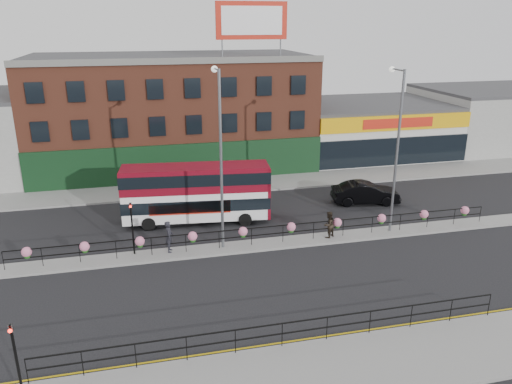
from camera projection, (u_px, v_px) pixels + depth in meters
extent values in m
plane|color=black|center=(267.00, 245.00, 30.87)|extent=(120.00, 120.00, 0.00)
cube|color=gray|center=(344.00, 369.00, 19.81)|extent=(60.00, 4.00, 0.15)
cube|color=gray|center=(231.00, 185.00, 41.89)|extent=(60.00, 4.00, 0.15)
cube|color=gray|center=(267.00, 244.00, 30.85)|extent=(60.00, 1.60, 0.15)
cube|color=gold|center=(323.00, 337.00, 21.95)|extent=(60.00, 0.10, 0.01)
cube|color=gold|center=(324.00, 339.00, 21.79)|extent=(60.00, 0.10, 0.01)
cube|color=brown|center=(173.00, 113.00, 46.76)|extent=(25.00, 12.00, 10.00)
cube|color=#3F3F42|center=(169.00, 56.00, 45.09)|extent=(25.00, 12.00, 0.30)
cube|color=black|center=(180.00, 164.00, 42.25)|extent=(25.00, 0.25, 3.40)
cube|color=silver|center=(367.00, 129.00, 51.97)|extent=(15.00, 12.00, 5.00)
cube|color=#3F3F42|center=(369.00, 103.00, 51.11)|extent=(15.00, 12.00, 0.30)
cube|color=#DFA207|center=(398.00, 123.00, 45.79)|extent=(15.00, 0.25, 1.40)
cube|color=red|center=(398.00, 123.00, 45.68)|extent=(7.00, 0.10, 0.90)
cube|color=black|center=(395.00, 151.00, 46.67)|extent=(15.00, 0.25, 2.60)
cube|color=#9C9C97|center=(491.00, 118.00, 55.05)|extent=(14.50, 12.00, 6.00)
cube|color=#3F3F42|center=(495.00, 89.00, 54.03)|extent=(14.50, 12.00, 0.30)
cube|color=red|center=(252.00, 20.00, 40.93)|extent=(6.00, 0.25, 3.00)
cube|color=white|center=(252.00, 20.00, 40.80)|extent=(5.10, 0.04, 2.25)
cylinder|color=slate|center=(222.00, 49.00, 41.09)|extent=(0.12, 0.12, 1.40)
cylinder|color=slate|center=(280.00, 48.00, 42.19)|extent=(0.12, 0.12, 1.40)
cube|color=black|center=(267.00, 227.00, 30.47)|extent=(30.00, 0.05, 0.05)
cube|color=black|center=(267.00, 234.00, 30.63)|extent=(30.00, 0.05, 0.05)
cylinder|color=black|center=(3.00, 261.00, 27.35)|extent=(0.04, 0.04, 1.10)
cylinder|color=black|center=(42.00, 257.00, 27.79)|extent=(0.04, 0.04, 1.10)
cylinder|color=black|center=(80.00, 253.00, 28.23)|extent=(0.04, 0.04, 1.10)
cylinder|color=black|center=(116.00, 250.00, 28.67)|extent=(0.04, 0.04, 1.10)
cylinder|color=black|center=(151.00, 246.00, 29.11)|extent=(0.04, 0.04, 1.10)
cylinder|color=black|center=(186.00, 243.00, 29.55)|extent=(0.04, 0.04, 1.10)
cylinder|color=black|center=(219.00, 240.00, 29.99)|extent=(0.04, 0.04, 1.10)
cylinder|color=black|center=(251.00, 237.00, 30.43)|extent=(0.04, 0.04, 1.10)
cylinder|color=black|center=(283.00, 234.00, 30.87)|extent=(0.04, 0.04, 1.10)
cylinder|color=black|center=(313.00, 231.00, 31.31)|extent=(0.04, 0.04, 1.10)
cylinder|color=black|center=(343.00, 228.00, 31.75)|extent=(0.04, 0.04, 1.10)
cylinder|color=black|center=(372.00, 225.00, 32.18)|extent=(0.04, 0.04, 1.10)
cylinder|color=black|center=(400.00, 222.00, 32.62)|extent=(0.04, 0.04, 1.10)
cylinder|color=black|center=(428.00, 219.00, 33.06)|extent=(0.04, 0.04, 1.10)
cylinder|color=black|center=(454.00, 217.00, 33.50)|extent=(0.04, 0.04, 1.10)
cylinder|color=black|center=(480.00, 214.00, 33.94)|extent=(0.04, 0.04, 1.10)
sphere|color=pink|center=(27.00, 252.00, 27.50)|extent=(0.56, 0.56, 0.56)
sphere|color=#1F5C19|center=(27.00, 256.00, 27.57)|extent=(0.36, 0.36, 0.36)
sphere|color=pink|center=(84.00, 246.00, 28.17)|extent=(0.56, 0.56, 0.56)
sphere|color=#1F5C19|center=(85.00, 250.00, 28.24)|extent=(0.36, 0.36, 0.36)
sphere|color=pink|center=(140.00, 241.00, 28.84)|extent=(0.56, 0.56, 0.56)
sphere|color=#1F5C19|center=(140.00, 245.00, 28.91)|extent=(0.36, 0.36, 0.36)
sphere|color=pink|center=(193.00, 236.00, 29.51)|extent=(0.56, 0.56, 0.56)
sphere|color=#1F5C19|center=(193.00, 240.00, 29.58)|extent=(0.36, 0.36, 0.36)
sphere|color=pink|center=(243.00, 231.00, 30.18)|extent=(0.56, 0.56, 0.56)
sphere|color=#1F5C19|center=(243.00, 235.00, 30.26)|extent=(0.36, 0.36, 0.36)
sphere|color=pink|center=(291.00, 227.00, 30.85)|extent=(0.56, 0.56, 0.56)
sphere|color=#1F5C19|center=(291.00, 230.00, 30.93)|extent=(0.36, 0.36, 0.36)
sphere|color=pink|center=(337.00, 222.00, 31.52)|extent=(0.56, 0.56, 0.56)
sphere|color=#1F5C19|center=(337.00, 226.00, 31.60)|extent=(0.36, 0.36, 0.36)
sphere|color=pink|center=(382.00, 218.00, 32.20)|extent=(0.56, 0.56, 0.56)
sphere|color=#1F5C19|center=(381.00, 222.00, 32.27)|extent=(0.36, 0.36, 0.36)
sphere|color=pink|center=(424.00, 214.00, 32.87)|extent=(0.56, 0.56, 0.56)
sphere|color=#1F5C19|center=(424.00, 217.00, 32.94)|extent=(0.36, 0.36, 0.36)
sphere|color=pink|center=(465.00, 210.00, 33.54)|extent=(0.56, 0.56, 0.56)
sphere|color=#1F5C19|center=(464.00, 213.00, 33.61)|extent=(0.36, 0.36, 0.36)
cube|color=black|center=(282.00, 323.00, 20.74)|extent=(20.00, 0.05, 0.05)
cube|color=black|center=(282.00, 334.00, 20.90)|extent=(20.00, 0.05, 0.05)
cylinder|color=black|center=(27.00, 372.00, 18.72)|extent=(0.04, 0.04, 1.10)
cylinder|color=black|center=(82.00, 364.00, 19.16)|extent=(0.04, 0.04, 1.10)
cylinder|color=black|center=(136.00, 356.00, 19.60)|extent=(0.04, 0.04, 1.10)
cylinder|color=black|center=(187.00, 348.00, 20.04)|extent=(0.04, 0.04, 1.10)
cylinder|color=black|center=(235.00, 341.00, 20.48)|extent=(0.04, 0.04, 1.10)
cylinder|color=black|center=(282.00, 335.00, 20.92)|extent=(0.04, 0.04, 1.10)
cylinder|color=black|center=(327.00, 328.00, 21.36)|extent=(0.04, 0.04, 1.10)
cylinder|color=black|center=(370.00, 322.00, 21.80)|extent=(0.04, 0.04, 1.10)
cylinder|color=black|center=(411.00, 316.00, 22.24)|extent=(0.04, 0.04, 1.10)
cylinder|color=black|center=(451.00, 310.00, 22.68)|extent=(0.04, 0.04, 1.10)
cylinder|color=black|center=(489.00, 305.00, 23.11)|extent=(0.04, 0.04, 1.10)
cube|color=white|center=(196.00, 192.00, 33.82)|extent=(10.00, 3.28, 3.57)
cube|color=maroon|center=(196.00, 178.00, 33.49)|extent=(10.07, 3.35, 1.61)
cube|color=black|center=(197.00, 201.00, 34.02)|extent=(10.09, 3.37, 0.80)
cube|color=black|center=(196.00, 176.00, 33.44)|extent=(10.11, 3.39, 0.80)
cube|color=maroon|center=(195.00, 167.00, 33.23)|extent=(10.00, 3.28, 0.11)
cube|color=maroon|center=(267.00, 190.00, 34.40)|extent=(0.45, 2.30, 3.57)
cube|color=red|center=(190.00, 208.00, 32.92)|extent=(5.33, 0.62, 0.89)
cylinder|color=black|center=(149.00, 224.00, 32.94)|extent=(0.92, 0.36, 0.89)
cylinder|color=black|center=(151.00, 212.00, 35.04)|extent=(0.92, 0.36, 0.89)
cylinder|color=black|center=(245.00, 220.00, 33.71)|extent=(0.92, 0.36, 0.89)
cylinder|color=black|center=(242.00, 208.00, 35.80)|extent=(0.92, 0.36, 0.89)
imported|color=black|center=(365.00, 193.00, 37.76)|extent=(3.54, 5.66, 1.66)
imported|color=black|center=(169.00, 236.00, 29.44)|extent=(0.82, 0.64, 1.93)
imported|color=black|center=(329.00, 225.00, 31.42)|extent=(1.41, 1.39, 1.72)
cylinder|color=slate|center=(221.00, 163.00, 28.63)|extent=(0.17, 0.17, 10.58)
cylinder|color=slate|center=(217.00, 69.00, 27.67)|extent=(0.11, 1.59, 0.11)
sphere|color=silver|center=(214.00, 69.00, 28.42)|extent=(0.38, 0.38, 0.38)
cylinder|color=slate|center=(397.00, 154.00, 31.03)|extent=(0.17, 0.17, 10.33)
cylinder|color=slate|center=(398.00, 70.00, 30.09)|extent=(0.10, 1.55, 0.10)
sphere|color=silver|center=(392.00, 69.00, 30.82)|extent=(0.37, 0.37, 0.37)
cylinder|color=black|center=(17.00, 363.00, 17.55)|extent=(0.10, 0.10, 3.20)
imported|color=black|center=(10.00, 324.00, 17.03)|extent=(0.15, 0.18, 0.90)
sphere|color=#FF190C|center=(10.00, 331.00, 16.98)|extent=(0.14, 0.14, 0.14)
cylinder|color=black|center=(132.00, 229.00, 28.92)|extent=(0.10, 0.10, 3.20)
imported|color=black|center=(130.00, 203.00, 28.40)|extent=(0.15, 0.18, 0.90)
sphere|color=#FF190C|center=(130.00, 207.00, 28.34)|extent=(0.14, 0.14, 0.14)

